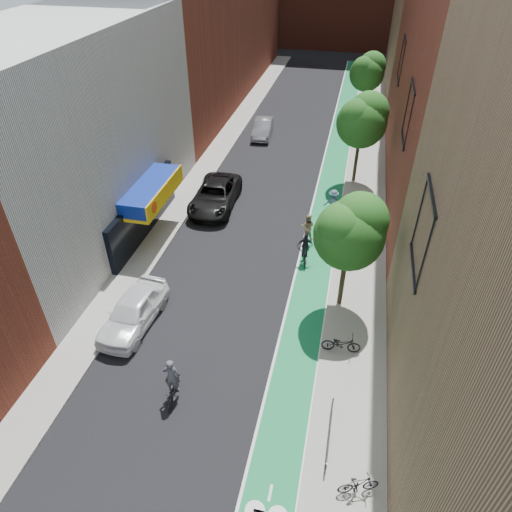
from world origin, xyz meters
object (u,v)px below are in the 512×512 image
Objects in this scene: cyclist_lane_mid at (305,252)px; parked_car_silver at (263,128)px; parked_car_black at (215,195)px; parked_car_white at (133,311)px; cyclist_lane_near at (307,231)px; cyclist_lead at (172,385)px; cyclist_lane_far at (333,206)px.

parked_car_silver is at bearing -80.41° from cyclist_lane_mid.
parked_car_black is 3.13× the size of cyclist_lane_mid.
parked_car_black reaches higher than parked_car_white.
parked_car_black is 13.03m from parked_car_silver.
cyclist_lane_near reaches higher than cyclist_lane_mid.
cyclist_lane_near is (7.38, 8.72, 0.07)m from parked_car_white.
cyclist_lane_mid is at bearing -75.15° from parked_car_silver.
cyclist_lead is at bearing 58.98° from cyclist_lane_mid.
parked_car_white is at bearing 44.83° from cyclist_lane_far.
parked_car_black is 2.80× the size of cyclist_lane_far.
parked_car_silver is (1.18, 24.88, -0.08)m from parked_car_white.
cyclist_lead is (2.25, -28.52, 0.00)m from parked_car_silver.
cyclist_lane_far reaches higher than cyclist_lane_near.
cyclist_lane_mid is 5.20m from cyclist_lane_far.
parked_car_white is at bearing -97.22° from parked_car_silver.
parked_car_silver is at bearing 90.59° from parked_car_white.
parked_car_white is 0.81× the size of parked_car_black.
parked_car_white is 2.36× the size of cyclist_lane_near.
parked_car_black is at bearing -22.86° from cyclist_lane_near.
cyclist_lane_far is at bearing -1.55° from parked_car_black.
cyclist_lane_mid reaches higher than parked_car_black.
parked_car_white is 14.72m from cyclist_lane_far.
cyclist_lane_mid is at bearing 96.01° from cyclist_lane_near.
cyclist_lane_far reaches higher than parked_car_black.
cyclist_lane_near is at bearing -27.00° from parked_car_black.
parked_car_silver is at bearing -69.45° from cyclist_lane_far.
parked_car_white is 11.87m from parked_car_black.
parked_car_silver is at bearing -92.91° from cyclist_lead.
cyclist_lane_mid is (7.51, 6.86, -0.10)m from parked_car_white.
cyclist_lead is 16.42m from cyclist_lane_far.
cyclist_lead reaches higher than parked_car_white.
cyclist_lead is at bearing -90.00° from parked_car_silver.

